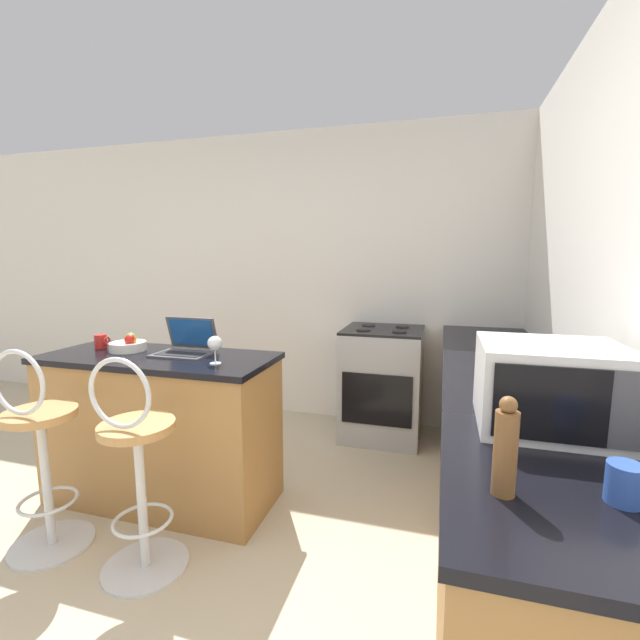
% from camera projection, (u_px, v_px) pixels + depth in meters
% --- Properties ---
extents(ground_plane, '(20.00, 20.00, 0.00)m').
position_uv_depth(ground_plane, '(110.00, 617.00, 1.78)').
color(ground_plane, '#BCAD8E').
extents(wall_back, '(12.00, 0.06, 2.60)m').
position_uv_depth(wall_back, '(301.00, 277.00, 3.97)').
color(wall_back, silver).
rests_on(wall_back, ground_plane).
extents(breakfast_bar, '(1.39, 0.59, 0.91)m').
position_uv_depth(breakfast_bar, '(162.00, 428.00, 2.60)').
color(breakfast_bar, '#9E703D').
rests_on(breakfast_bar, ground_plane).
extents(counter_right, '(0.64, 3.00, 0.91)m').
position_uv_depth(counter_right, '(503.00, 458.00, 2.21)').
color(counter_right, '#9E703D').
rests_on(counter_right, ground_plane).
extents(bar_stool_near, '(0.40, 0.40, 1.06)m').
position_uv_depth(bar_stool_near, '(41.00, 455.00, 2.14)').
color(bar_stool_near, silver).
rests_on(bar_stool_near, ground_plane).
extents(bar_stool_far, '(0.40, 0.40, 1.06)m').
position_uv_depth(bar_stool_far, '(137.00, 470.00, 1.98)').
color(bar_stool_far, silver).
rests_on(bar_stool_far, ground_plane).
extents(laptop, '(0.33, 0.26, 0.21)m').
position_uv_depth(laptop, '(186.00, 345.00, 2.57)').
color(laptop, '#47474C').
rests_on(laptop, breakfast_bar).
extents(microwave, '(0.45, 0.41, 0.29)m').
position_uv_depth(microwave, '(549.00, 386.00, 1.44)').
color(microwave, white).
rests_on(microwave, counter_right).
extents(toaster, '(0.20, 0.27, 0.20)m').
position_uv_depth(toaster, '(525.00, 366.00, 1.89)').
color(toaster, silver).
rests_on(toaster, counter_right).
extents(stove_range, '(0.63, 0.61, 0.92)m').
position_uv_depth(stove_range, '(382.00, 383.00, 3.53)').
color(stove_range, '#9EA3A8').
rests_on(stove_range, ground_plane).
extents(mug_red, '(0.09, 0.07, 0.09)m').
position_uv_depth(mug_red, '(101.00, 341.00, 2.72)').
color(mug_red, red).
rests_on(mug_red, breakfast_bar).
extents(mug_blue, '(0.10, 0.08, 0.10)m').
position_uv_depth(mug_blue, '(626.00, 484.00, 1.01)').
color(mug_blue, '#2D51AD').
rests_on(mug_blue, counter_right).
extents(fruit_bowl, '(0.22, 0.22, 0.11)m').
position_uv_depth(fruit_bowl, '(129.00, 345.00, 2.65)').
color(fruit_bowl, silver).
rests_on(fruit_bowl, breakfast_bar).
extents(wine_glass_short, '(0.08, 0.08, 0.15)m').
position_uv_depth(wine_glass_short, '(215.00, 344.00, 2.31)').
color(wine_glass_short, silver).
rests_on(wine_glass_short, breakfast_bar).
extents(pepper_mill, '(0.06, 0.06, 0.25)m').
position_uv_depth(pepper_mill, '(505.00, 449.00, 1.03)').
color(pepper_mill, brown).
rests_on(pepper_mill, counter_right).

